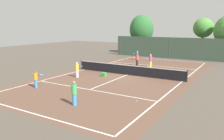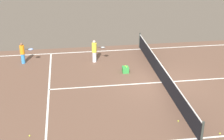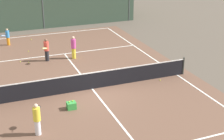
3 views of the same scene
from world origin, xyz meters
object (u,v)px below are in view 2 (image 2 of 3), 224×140
(player_4, at_px, (23,53))
(tennis_ball_7, at_px, (178,121))
(player_3, at_px, (95,51))
(tennis_ball_2, at_px, (30,136))
(ball_crate, at_px, (125,70))
(tennis_ball_3, at_px, (220,133))

(player_4, relative_size, tennis_ball_7, 21.28)
(player_3, bearing_deg, player_4, -95.24)
(player_3, bearing_deg, tennis_ball_2, -24.37)
(player_3, relative_size, tennis_ball_7, 22.48)
(ball_crate, xyz_separation_m, tennis_ball_7, (5.79, 1.44, -0.15))
(player_4, relative_size, tennis_ball_3, 21.28)
(tennis_ball_2, bearing_deg, player_4, -173.07)
(player_3, height_order, player_4, player_3)
(player_3, distance_m, tennis_ball_3, 10.08)
(player_4, xyz_separation_m, tennis_ball_3, (9.35, 9.22, -0.70))
(ball_crate, bearing_deg, player_3, -138.70)
(tennis_ball_3, height_order, tennis_ball_7, same)
(ball_crate, relative_size, tennis_ball_2, 6.76)
(ball_crate, relative_size, tennis_ball_7, 6.76)
(ball_crate, height_order, tennis_ball_3, ball_crate)
(tennis_ball_2, bearing_deg, tennis_ball_7, 91.79)
(player_3, bearing_deg, tennis_ball_3, 27.32)
(player_3, height_order, tennis_ball_7, player_3)
(tennis_ball_7, bearing_deg, player_4, -136.42)
(tennis_ball_7, bearing_deg, ball_crate, -165.99)
(ball_crate, height_order, tennis_ball_2, ball_crate)
(tennis_ball_3, bearing_deg, tennis_ball_7, -129.52)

